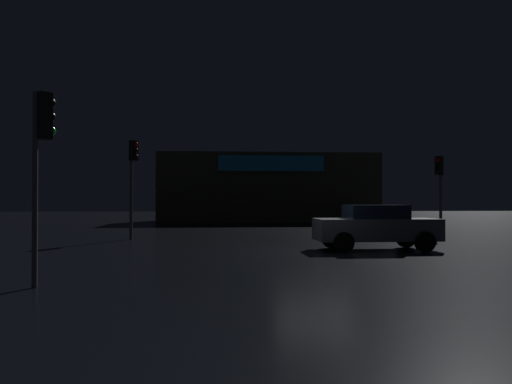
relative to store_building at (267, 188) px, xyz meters
name	(u,v)px	position (x,y,z in m)	size (l,w,h in m)	color
ground_plane	(314,253)	(-0.93, -24.72, -2.64)	(120.00, 120.00, 0.00)	black
store_building	(267,188)	(0.00, 0.00, 0.00)	(16.80, 6.28, 5.26)	brown
traffic_signal_main	(42,139)	(-7.62, -30.97, 0.30)	(0.42, 0.42, 3.86)	#595B60
traffic_signal_cross_left	(439,179)	(6.20, -18.07, 0.05)	(0.42, 0.42, 3.73)	#595B60
traffic_signal_cross_right	(133,169)	(-7.70, -18.51, 0.41)	(0.42, 0.42, 4.28)	#595B60
car_near	(376,226)	(1.33, -24.06, -1.83)	(4.15, 1.94, 1.54)	slate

